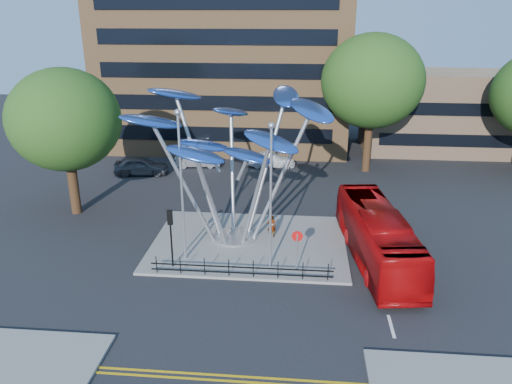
# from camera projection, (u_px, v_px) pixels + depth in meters

# --- Properties ---
(ground) EXTENTS (120.00, 120.00, 0.00)m
(ground) POSITION_uv_depth(u_px,v_px,m) (256.00, 296.00, 25.65)
(ground) COLOR black
(ground) RESTS_ON ground
(traffic_island) EXTENTS (12.00, 9.00, 0.15)m
(traffic_island) POSITION_uv_depth(u_px,v_px,m) (249.00, 243.00, 31.32)
(traffic_island) COLOR slate
(traffic_island) RESTS_ON ground
(double_yellow_near) EXTENTS (40.00, 0.12, 0.01)m
(double_yellow_near) POSITION_uv_depth(u_px,v_px,m) (243.00, 377.00, 20.05)
(double_yellow_near) COLOR gold
(double_yellow_near) RESTS_ON ground
(double_yellow_far) EXTENTS (40.00, 0.12, 0.01)m
(double_yellow_far) POSITION_uv_depth(u_px,v_px,m) (242.00, 382.00, 19.77)
(double_yellow_far) COLOR gold
(double_yellow_far) RESTS_ON ground
(low_building_near) EXTENTS (15.00, 8.00, 8.00)m
(low_building_near) POSITION_uv_depth(u_px,v_px,m) (439.00, 112.00, 50.92)
(low_building_near) COLOR tan
(low_building_near) RESTS_ON ground
(tree_right) EXTENTS (8.80, 8.80, 12.11)m
(tree_right) POSITION_uv_depth(u_px,v_px,m) (372.00, 81.00, 42.74)
(tree_right) COLOR black
(tree_right) RESTS_ON ground
(tree_left) EXTENTS (7.60, 7.60, 10.32)m
(tree_left) POSITION_uv_depth(u_px,v_px,m) (65.00, 120.00, 33.84)
(tree_left) COLOR black
(tree_left) RESTS_ON ground
(leaf_sculpture) EXTENTS (12.72, 9.54, 9.51)m
(leaf_sculpture) POSITION_uv_depth(u_px,v_px,m) (232.00, 134.00, 29.69)
(leaf_sculpture) COLOR #9EA0A5
(leaf_sculpture) RESTS_ON traffic_island
(street_lamp_left) EXTENTS (0.36, 0.36, 8.80)m
(street_lamp_left) POSITION_uv_depth(u_px,v_px,m) (181.00, 174.00, 27.45)
(street_lamp_left) COLOR #9EA0A5
(street_lamp_left) RESTS_ON traffic_island
(street_lamp_right) EXTENTS (0.36, 0.36, 8.30)m
(street_lamp_right) POSITION_uv_depth(u_px,v_px,m) (271.00, 184.00, 26.65)
(street_lamp_right) COLOR #9EA0A5
(street_lamp_right) RESTS_ON traffic_island
(traffic_light_island) EXTENTS (0.28, 0.18, 3.42)m
(traffic_light_island) POSITION_uv_depth(u_px,v_px,m) (170.00, 226.00, 27.51)
(traffic_light_island) COLOR black
(traffic_light_island) RESTS_ON traffic_island
(no_entry_sign_island) EXTENTS (0.60, 0.10, 2.45)m
(no_entry_sign_island) POSITION_uv_depth(u_px,v_px,m) (297.00, 244.00, 27.20)
(no_entry_sign_island) COLOR #9EA0A5
(no_entry_sign_island) RESTS_ON traffic_island
(pedestrian_railing_front) EXTENTS (10.00, 0.06, 1.00)m
(pedestrian_railing_front) POSITION_uv_depth(u_px,v_px,m) (241.00, 270.00, 27.14)
(pedestrian_railing_front) COLOR black
(pedestrian_railing_front) RESTS_ON traffic_island
(red_bus) EXTENTS (4.00, 11.44, 3.12)m
(red_bus) POSITION_uv_depth(u_px,v_px,m) (377.00, 236.00, 28.84)
(red_bus) COLOR #A90709
(red_bus) RESTS_ON ground
(pedestrian) EXTENTS (0.57, 0.38, 1.53)m
(pedestrian) POSITION_uv_depth(u_px,v_px,m) (271.00, 226.00, 31.69)
(pedestrian) COLOR gray
(pedestrian) RESTS_ON traffic_island
(parked_car_left) EXTENTS (4.86, 2.34, 1.60)m
(parked_car_left) POSITION_uv_depth(u_px,v_px,m) (141.00, 166.00, 44.21)
(parked_car_left) COLOR #474A4F
(parked_car_left) RESTS_ON ground
(parked_car_mid) EXTENTS (4.34, 2.01, 1.38)m
(parked_car_mid) POSITION_uv_depth(u_px,v_px,m) (198.00, 160.00, 46.38)
(parked_car_mid) COLOR #98999F
(parked_car_mid) RESTS_ON ground
(parked_car_right) EXTENTS (4.54, 1.98, 1.30)m
(parked_car_right) POSITION_uv_depth(u_px,v_px,m) (271.00, 160.00, 46.54)
(parked_car_right) COLOR white
(parked_car_right) RESTS_ON ground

